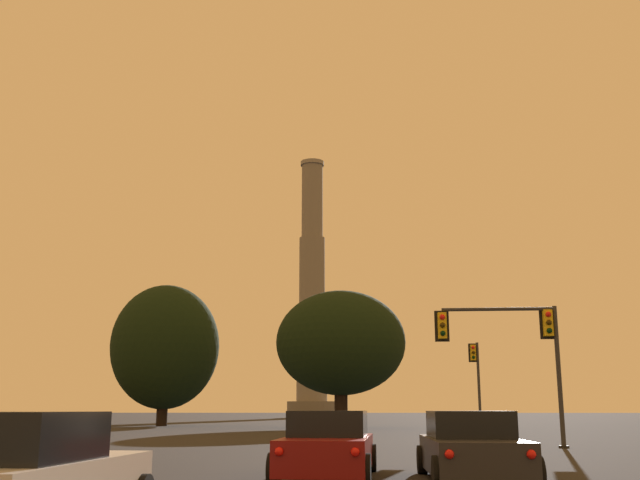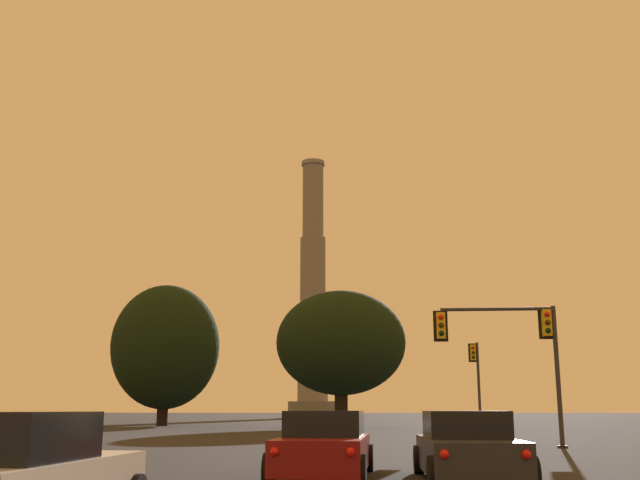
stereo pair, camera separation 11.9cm
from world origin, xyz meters
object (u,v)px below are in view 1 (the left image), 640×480
sedan_center_lane_second (328,446)px  smokestack (312,313)px  traffic_light_far_right (476,373)px  traffic_light_overhead_right (515,339)px  sedan_right_lane_second (471,448)px  hatchback_left_lane_third (22,480)px

sedan_center_lane_second → smokestack: bearing=96.6°
sedan_center_lane_second → traffic_light_far_right: traffic_light_far_right is taller
traffic_light_overhead_right → smokestack: 99.97m
sedan_right_lane_second → sedan_center_lane_second: size_ratio=1.00×
smokestack → sedan_center_lane_second: bearing=-84.6°
sedan_center_lane_second → traffic_light_far_right: (7.54, 34.54, 3.17)m
sedan_right_lane_second → traffic_light_far_right: traffic_light_far_right is taller
hatchback_left_lane_third → sedan_center_lane_second: size_ratio=0.87×
traffic_light_overhead_right → smokestack: smokestack is taller
sedan_right_lane_second → smokestack: (-13.53, 111.54, 17.00)m
sedan_right_lane_second → sedan_center_lane_second: same height
hatchback_left_lane_third → smokestack: bearing=94.8°
traffic_light_far_right → hatchback_left_lane_third: bearing=-103.9°
hatchback_left_lane_third → sedan_right_lane_second: size_ratio=0.87×
sedan_right_lane_second → sedan_center_lane_second: 3.07m
sedan_right_lane_second → traffic_light_overhead_right: size_ratio=0.87×
hatchback_left_lane_third → traffic_light_far_right: (10.54, 42.65, 3.17)m
sedan_center_lane_second → sedan_right_lane_second: bearing=-9.2°
traffic_light_overhead_right → smokestack: size_ratio=0.12×
sedan_right_lane_second → smokestack: bearing=95.4°
sedan_center_lane_second → traffic_light_overhead_right: bearing=65.3°
smokestack → hatchback_left_lane_third: bearing=-86.4°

